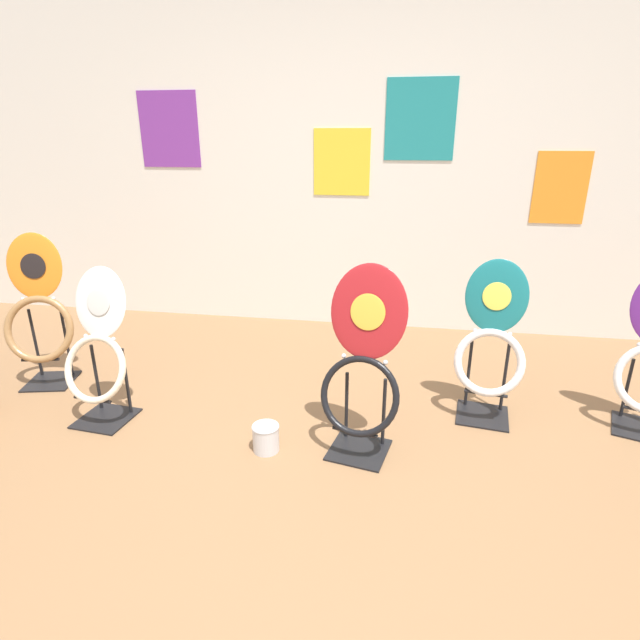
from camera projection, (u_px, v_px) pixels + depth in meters
The scene contains 7 objects.
ground_plane at pixel (297, 547), 1.92m from camera, with size 14.00×14.00×0.00m, color #8E6642.
wall_back at pixel (363, 163), 3.80m from camera, with size 8.00×0.07×2.60m.
toilet_seat_display_crimson_swirl at pixel (363, 365), 2.38m from camera, with size 0.43×0.36×0.94m.
toilet_seat_display_white_plain at pixel (98, 350), 2.67m from camera, with size 0.39×0.33×0.85m.
toilet_seat_display_teal_sax at pixel (491, 347), 2.69m from camera, with size 0.39×0.32×0.89m.
toilet_seat_display_orange_sun at pixel (39, 314), 3.07m from camera, with size 0.45×0.34×0.95m.
paint_can at pixel (266, 437), 2.49m from camera, with size 0.14×0.14×0.14m.
Camera 1 is at (0.34, -1.46, 1.48)m, focal length 28.00 mm.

